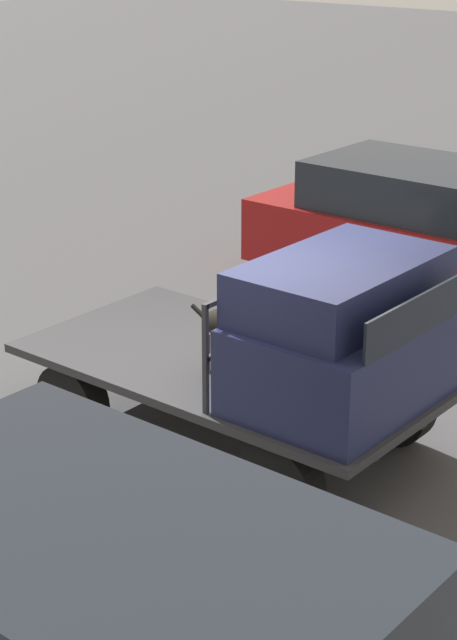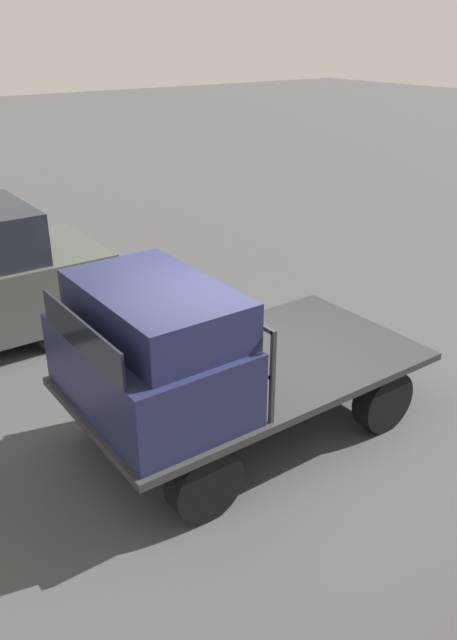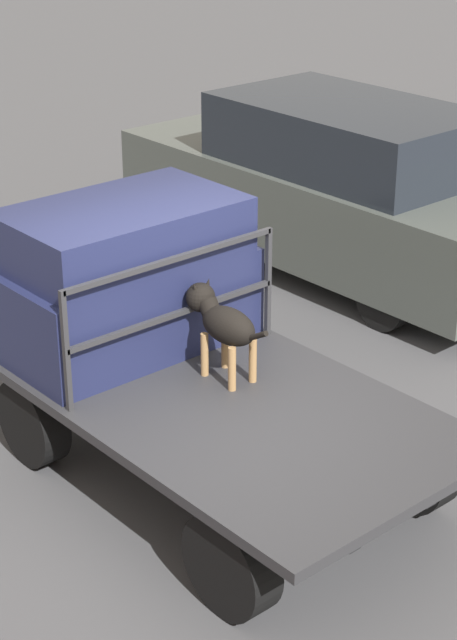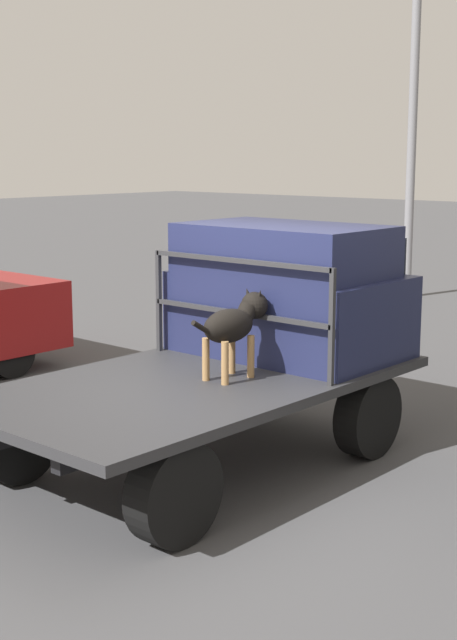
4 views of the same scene
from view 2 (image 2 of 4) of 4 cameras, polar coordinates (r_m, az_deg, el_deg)
The scene contains 5 objects.
ground_plane at distance 7.15m, azimuth 1.83°, elevation -9.61°, with size 80.00×80.00×0.00m, color #474749.
flatbed_truck at distance 6.83m, azimuth 1.89°, elevation -5.63°, with size 3.81×2.09×0.78m.
truck_cab at distance 5.90m, azimuth -7.14°, elevation -2.64°, with size 1.30×1.97×1.18m.
truck_headboard at distance 6.19m, azimuth -1.61°, elevation -0.45°, with size 0.04×1.97×0.93m.
dog at distance 6.57m, azimuth -0.63°, elevation -0.49°, with size 0.91×0.27×0.71m.
Camera 2 is at (3.62, 4.63, 4.06)m, focal length 35.00 mm.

